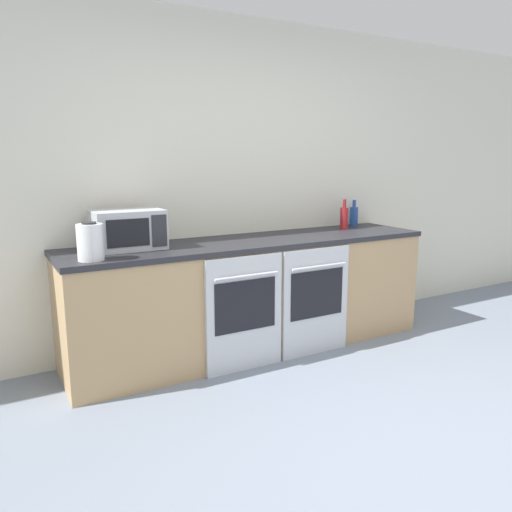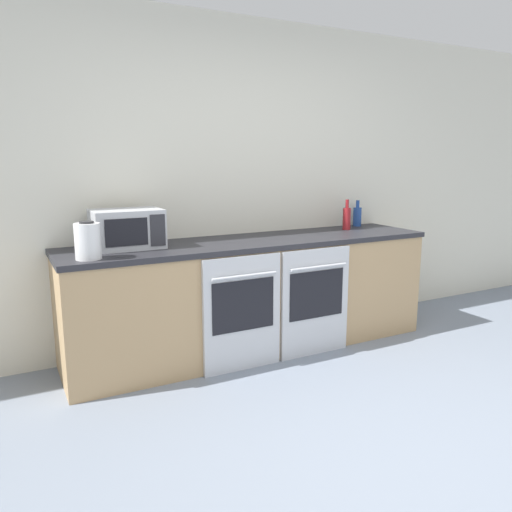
{
  "view_description": "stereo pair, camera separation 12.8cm",
  "coord_description": "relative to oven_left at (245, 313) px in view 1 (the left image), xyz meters",
  "views": [
    {
      "loc": [
        -1.87,
        -1.52,
        1.51
      ],
      "look_at": [
        0.02,
        1.81,
        0.75
      ],
      "focal_mm": 35.0,
      "sensor_mm": 36.0,
      "label": 1
    },
    {
      "loc": [
        -1.76,
        -1.58,
        1.51
      ],
      "look_at": [
        0.02,
        1.81,
        0.75
      ],
      "focal_mm": 35.0,
      "sensor_mm": 36.0,
      "label": 2
    }
  ],
  "objects": [
    {
      "name": "oven_right",
      "position": [
        0.62,
        0.0,
        0.0
      ],
      "size": [
        0.6,
        0.06,
        0.84
      ],
      "color": "silver",
      "rests_on": "ground_plane"
    },
    {
      "name": "oven_left",
      "position": [
        0.0,
        0.0,
        0.0
      ],
      "size": [
        0.6,
        0.06,
        0.84
      ],
      "color": "silver",
      "rests_on": "ground_plane"
    },
    {
      "name": "bottle_blue",
      "position": [
        1.48,
        0.58,
        0.55
      ],
      "size": [
        0.08,
        0.08,
        0.24
      ],
      "color": "#234793",
      "rests_on": "counter_back"
    },
    {
      "name": "microwave",
      "position": [
        -0.69,
        0.43,
        0.59
      ],
      "size": [
        0.47,
        0.34,
        0.27
      ],
      "color": "#B7BABF",
      "rests_on": "counter_back"
    },
    {
      "name": "ground_plane",
      "position": [
        0.27,
        -1.46,
        -0.43
      ],
      "size": [
        16.0,
        16.0,
        0.0
      ],
      "primitive_type": "plane",
      "color": "gray"
    },
    {
      "name": "wall_back",
      "position": [
        0.27,
        0.7,
        0.87
      ],
      "size": [
        10.0,
        0.06,
        2.6
      ],
      "color": "silver",
      "rests_on": "ground_plane"
    },
    {
      "name": "counter_back",
      "position": [
        0.27,
        0.34,
        0.02
      ],
      "size": [
        2.94,
        0.68,
        0.89
      ],
      "color": "tan",
      "rests_on": "ground_plane"
    },
    {
      "name": "kettle",
      "position": [
        -1.0,
        0.15,
        0.57
      ],
      "size": [
        0.16,
        0.16,
        0.24
      ],
      "color": "white",
      "rests_on": "counter_back"
    },
    {
      "name": "bottle_red",
      "position": [
        1.25,
        0.45,
        0.56
      ],
      "size": [
        0.07,
        0.07,
        0.26
      ],
      "color": "maroon",
      "rests_on": "counter_back"
    }
  ]
}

